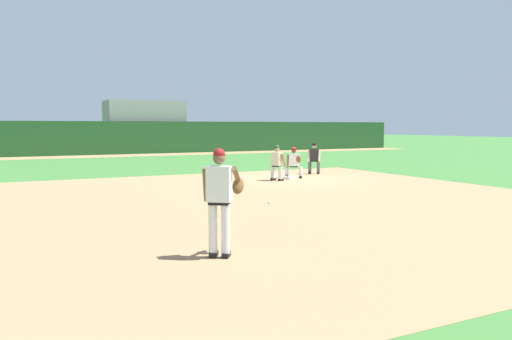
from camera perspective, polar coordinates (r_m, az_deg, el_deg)
ground_plane at (r=21.11m, az=3.94°, el=-1.01°), size 160.00×160.00×0.00m
infield_dirt_patch at (r=14.79m, az=1.61°, el=-3.59°), size 18.00×18.00×0.01m
warning_track_strip at (r=39.60m, az=-10.98°, el=1.74°), size 48.00×3.20×0.01m
first_base_bag at (r=21.11m, az=3.94°, el=-0.89°), size 0.38×0.38×0.09m
baseball at (r=14.38m, az=1.54°, el=-3.71°), size 0.07×0.07×0.07m
pitcher at (r=8.43m, az=-4.08°, el=-2.93°), size 0.84×0.55×1.86m
first_baseman at (r=21.32m, az=4.38°, el=1.02°), size 0.73×1.09×1.34m
baserunner at (r=20.31m, az=2.39°, el=1.00°), size 0.59×0.67×1.46m
umpire at (r=23.33m, az=6.66°, el=1.49°), size 0.68×0.66×1.46m
outfield_wall at (r=41.48m, az=-11.76°, el=3.67°), size 48.00×0.50×2.60m
stadium_seating_block at (r=43.86m, az=-12.62°, el=4.90°), size 6.43×3.35×4.35m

